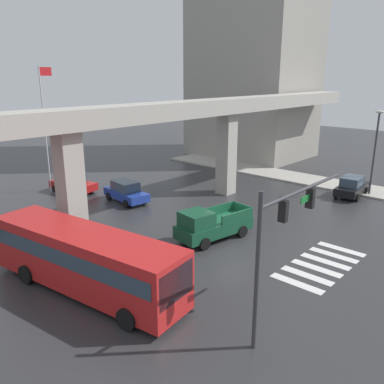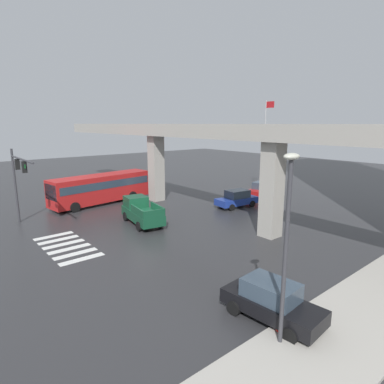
% 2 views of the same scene
% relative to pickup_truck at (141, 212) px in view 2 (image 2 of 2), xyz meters
% --- Properties ---
extents(ground_plane, '(120.00, 120.00, 0.00)m').
position_rel_pickup_truck_xyz_m(ground_plane, '(1.38, -0.38, -0.99)').
color(ground_plane, '#2D2D30').
extents(crosswalk_stripes, '(6.05, 2.80, 0.01)m').
position_rel_pickup_truck_xyz_m(crosswalk_stripes, '(1.38, -6.71, -0.98)').
color(crosswalk_stripes, silver).
rests_on(crosswalk_stripes, ground).
extents(elevated_overpass, '(55.11, 2.34, 8.17)m').
position_rel_pickup_truck_xyz_m(elevated_overpass, '(1.38, 5.66, 6.04)').
color(elevated_overpass, '#ADA89E').
rests_on(elevated_overpass, ground).
extents(sidewalk_east, '(4.00, 36.00, 0.15)m').
position_rel_pickup_truck_xyz_m(sidewalk_east, '(17.88, 1.62, -0.91)').
color(sidewalk_east, '#ADA89E').
rests_on(sidewalk_east, ground).
extents(pickup_truck, '(5.34, 2.70, 2.08)m').
position_rel_pickup_truck_xyz_m(pickup_truck, '(0.00, 0.00, 0.00)').
color(pickup_truck, '#14472D').
rests_on(pickup_truck, ground).
extents(city_bus, '(3.99, 11.04, 2.99)m').
position_rel_pickup_truck_xyz_m(city_bus, '(-8.70, 0.51, 0.73)').
color(city_bus, red).
rests_on(city_bus, ground).
extents(sedan_red, '(2.58, 4.56, 1.72)m').
position_rel_pickup_truck_xyz_m(sedan_red, '(0.04, 15.86, -0.14)').
color(sedan_red, red).
rests_on(sedan_red, ground).
extents(sedan_blue, '(2.33, 4.47, 1.72)m').
position_rel_pickup_truck_xyz_m(sedan_blue, '(1.44, 10.17, -0.14)').
color(sedan_blue, '#1E3899').
rests_on(sedan_blue, ground).
extents(sedan_black, '(4.42, 2.22, 1.72)m').
position_rel_pickup_truck_xyz_m(sedan_black, '(15.43, -2.90, -0.14)').
color(sedan_black, black).
rests_on(sedan_black, ground).
extents(traffic_signal_mast, '(6.49, 0.32, 6.20)m').
position_rel_pickup_truck_xyz_m(traffic_signal_mast, '(-5.16, -7.83, 3.39)').
color(traffic_signal_mast, '#38383D').
rests_on(traffic_signal_mast, ground).
extents(street_lamp_near_corner, '(0.44, 0.70, 7.24)m').
position_rel_pickup_truck_xyz_m(street_lamp_near_corner, '(16.68, -3.99, 3.57)').
color(street_lamp_near_corner, '#38383D').
rests_on(street_lamp_near_corner, ground).
extents(fire_hydrant, '(0.24, 0.24, 0.85)m').
position_rel_pickup_truck_xyz_m(fire_hydrant, '(16.28, -3.48, -0.56)').
color(fire_hydrant, red).
rests_on(fire_hydrant, ground).
extents(flagpole, '(1.16, 0.12, 10.80)m').
position_rel_pickup_truck_xyz_m(flagpole, '(-1.08, 17.53, 5.22)').
color(flagpole, silver).
rests_on(flagpole, ground).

